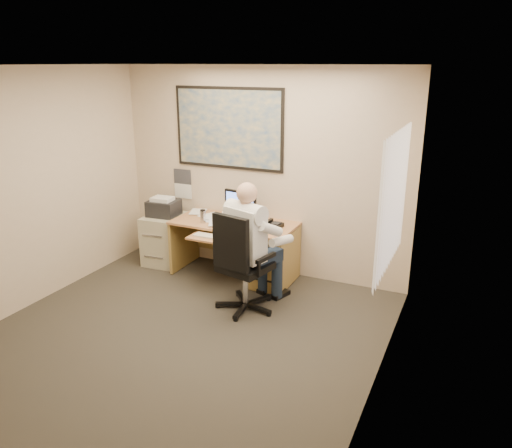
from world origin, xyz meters
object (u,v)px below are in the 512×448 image
at_px(desk, 258,248).
at_px(filing_cabinet, 165,235).
at_px(person, 246,247).
at_px(office_chair, 244,283).

distance_m(desk, filing_cabinet, 1.44).
distance_m(filing_cabinet, person, 1.84).
relative_size(filing_cabinet, person, 0.65).
bearing_deg(filing_cabinet, person, -29.75).
distance_m(filing_cabinet, office_chair, 1.86).
height_order(desk, filing_cabinet, desk).
height_order(filing_cabinet, person, person).
height_order(desk, office_chair, office_chair).
bearing_deg(desk, office_chair, -75.78).
height_order(office_chair, person, person).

